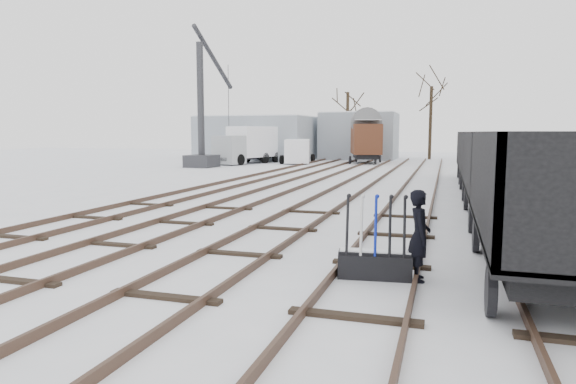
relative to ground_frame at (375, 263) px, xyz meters
name	(u,v)px	position (x,y,z in m)	size (l,w,h in m)	color
ground	(239,255)	(-3.00, 0.87, -0.28)	(120.00, 120.00, 0.00)	white
tracks	(352,187)	(-3.00, 14.55, -0.21)	(13.90, 52.00, 0.16)	black
shed_left	(258,138)	(-16.00, 36.87, 1.76)	(10.00, 8.00, 4.10)	#97A1AA
shed_right	(360,136)	(-7.00, 40.87, 1.96)	(7.00, 6.00, 4.50)	#97A1AA
ground_frame	(375,263)	(0.00, 0.00, 0.00)	(1.34, 0.56, 1.49)	black
worker	(419,235)	(0.75, 0.10, 0.52)	(0.59, 0.39, 1.62)	black
freight_wagon_a	(556,226)	(3.00, 0.63, 0.72)	(2.57, 6.42, 2.62)	black
freight_wagon_b	(512,188)	(3.00, 7.03, 0.72)	(2.57, 6.42, 2.62)	black
freight_wagon_c	(493,172)	(3.00, 13.43, 0.72)	(2.57, 6.42, 2.62)	black
freight_wagon_d	(483,163)	(3.00, 19.83, 0.72)	(2.57, 6.42, 2.62)	black
box_van_wagon	(366,138)	(-5.35, 33.99, 1.81)	(3.53, 5.15, 3.59)	black
lorry	(249,144)	(-14.56, 30.68, 1.29)	(3.51, 7.05, 3.06)	black
panel_van	(298,151)	(-10.76, 32.19, 0.76)	(2.98, 4.88, 2.00)	white
crane	(203,131)	(-16.23, 25.69, 2.41)	(2.17, 6.02, 10.26)	#2E2F33
tree_far_left	(347,126)	(-7.98, 39.57, 2.89)	(0.30, 0.30, 6.36)	black
tree_far_right	(430,123)	(-0.44, 41.88, 3.16)	(0.30, 0.30, 6.89)	black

